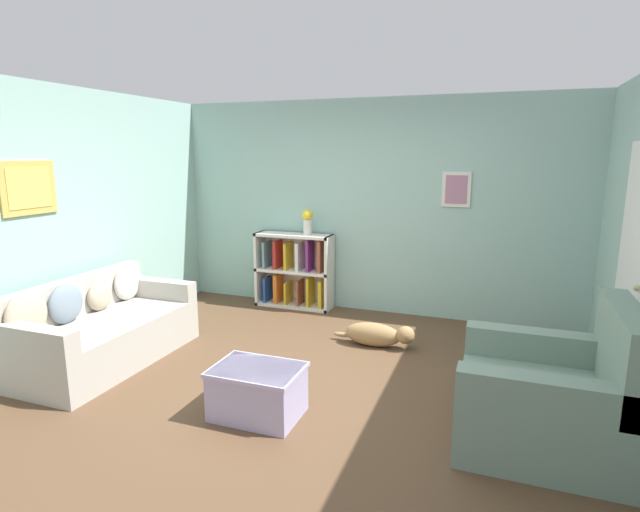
{
  "coord_description": "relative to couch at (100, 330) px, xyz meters",
  "views": [
    {
      "loc": [
        1.51,
        -3.71,
        1.95
      ],
      "look_at": [
        0.0,
        0.4,
        1.05
      ],
      "focal_mm": 28.0,
      "sensor_mm": 36.0,
      "label": 1
    }
  ],
  "objects": [
    {
      "name": "ground_plane",
      "position": [
        2.0,
        0.21,
        -0.31
      ],
      "size": [
        14.0,
        14.0,
        0.0
      ],
      "primitive_type": "plane",
      "color": "brown"
    },
    {
      "name": "wall_back",
      "position": [
        2.01,
        2.46,
        0.99
      ],
      "size": [
        5.6,
        0.13,
        2.6
      ],
      "color": "#93BCB2",
      "rests_on": "ground_plane"
    },
    {
      "name": "wall_left",
      "position": [
        -0.55,
        0.21,
        0.99
      ],
      "size": [
        0.13,
        5.0,
        2.6
      ],
      "color": "#93BCB2",
      "rests_on": "ground_plane"
    },
    {
      "name": "couch",
      "position": [
        0.0,
        0.0,
        0.0
      ],
      "size": [
        0.88,
        1.73,
        0.82
      ],
      "color": "#ADA89E",
      "rests_on": "ground_plane"
    },
    {
      "name": "bookshelf",
      "position": [
        1.06,
        2.26,
        0.16
      ],
      "size": [
        1.0,
        0.31,
        0.95
      ],
      "color": "silver",
      "rests_on": "ground_plane"
    },
    {
      "name": "recliner_chair",
      "position": [
        3.92,
        -0.06,
        0.03
      ],
      "size": [
        1.07,
        1.02,
        1.01
      ],
      "color": "gray",
      "rests_on": "ground_plane"
    },
    {
      "name": "coffee_table",
      "position": [
        1.88,
        -0.41,
        -0.1
      ],
      "size": [
        0.66,
        0.48,
        0.38
      ],
      "color": "#ADA3CC",
      "rests_on": "ground_plane"
    },
    {
      "name": "dog",
      "position": [
        2.4,
        1.26,
        -0.18
      ],
      "size": [
        0.87,
        0.22,
        0.25
      ],
      "color": "#9E7A4C",
      "rests_on": "ground_plane"
    },
    {
      "name": "vase",
      "position": [
        1.24,
        2.24,
        0.83
      ],
      "size": [
        0.13,
        0.13,
        0.32
      ],
      "color": "silver",
      "rests_on": "bookshelf"
    }
  ]
}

